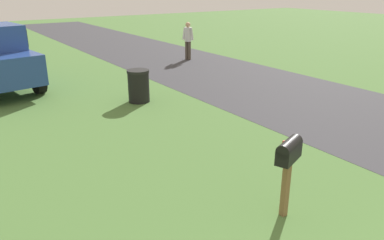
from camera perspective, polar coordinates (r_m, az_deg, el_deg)
road_asphalt at (r=10.81m, az=23.40°, el=0.66°), size 60.00×5.16×0.01m
mailbox at (r=5.51m, az=14.37°, el=-5.23°), size 0.38×0.56×1.22m
trash_bin at (r=11.08m, az=-8.06°, el=5.13°), size 0.64×0.64×0.94m
pedestrian at (r=17.29m, az=-0.62°, el=12.24°), size 0.45×0.35×1.67m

